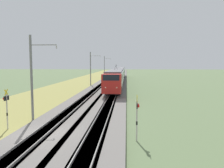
# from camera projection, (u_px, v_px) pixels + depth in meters

# --- Properties ---
(ground_plane) EXTENTS (400.00, 400.00, 0.00)m
(ground_plane) POSITION_uv_depth(u_px,v_px,m) (42.00, 137.00, 15.93)
(ground_plane) COLOR #60754C
(ballast_main) EXTENTS (240.00, 4.40, 0.30)m
(ballast_main) POSITION_uv_depth(u_px,v_px,m) (106.00, 81.00, 65.59)
(ballast_main) COLOR slate
(ballast_main) RESTS_ON ground
(ballast_adjacent) EXTENTS (240.00, 4.40, 0.30)m
(ballast_adjacent) POSITION_uv_depth(u_px,v_px,m) (119.00, 81.00, 65.33)
(ballast_adjacent) COLOR slate
(ballast_adjacent) RESTS_ON ground
(track_main) EXTENTS (240.00, 1.57, 0.45)m
(track_main) POSITION_uv_depth(u_px,v_px,m) (106.00, 81.00, 65.59)
(track_main) COLOR #4C4238
(track_main) RESTS_ON ground
(track_adjacent) EXTENTS (240.00, 1.57, 0.45)m
(track_adjacent) POSITION_uv_depth(u_px,v_px,m) (119.00, 81.00, 65.33)
(track_adjacent) COLOR #4C4238
(track_adjacent) RESTS_ON ground
(grass_verge) EXTENTS (240.00, 13.38, 0.12)m
(grass_verge) POSITION_uv_depth(u_px,v_px,m) (86.00, 81.00, 66.01)
(grass_verge) COLOR #99934C
(grass_verge) RESTS_ON ground
(passenger_train) EXTENTS (64.48, 3.01, 5.19)m
(passenger_train) POSITION_uv_depth(u_px,v_px,m) (119.00, 74.00, 63.77)
(passenger_train) COLOR red
(passenger_train) RESTS_ON ground
(crossing_signal_near) EXTENTS (0.70, 0.23, 3.37)m
(crossing_signal_near) POSITION_uv_depth(u_px,v_px,m) (7.00, 106.00, 17.37)
(crossing_signal_near) COLOR beige
(crossing_signal_near) RESTS_ON ground
(crossing_signal_far) EXTENTS (0.70, 0.23, 3.24)m
(crossing_signal_far) POSITION_uv_depth(u_px,v_px,m) (137.00, 113.00, 14.99)
(crossing_signal_far) COLOR beige
(crossing_signal_far) RESTS_ON ground
(catenary_mast_near) EXTENTS (0.22, 2.56, 7.96)m
(catenary_mast_near) POSITION_uv_depth(u_px,v_px,m) (32.00, 77.00, 19.93)
(catenary_mast_near) COLOR slate
(catenary_mast_near) RESTS_ON ground
(catenary_mast_mid) EXTENTS (0.22, 2.56, 8.20)m
(catenary_mast_mid) POSITION_uv_depth(u_px,v_px,m) (91.00, 69.00, 52.40)
(catenary_mast_mid) COLOR slate
(catenary_mast_mid) RESTS_ON ground
(catenary_mast_far) EXTENTS (0.22, 2.56, 8.34)m
(catenary_mast_far) POSITION_uv_depth(u_px,v_px,m) (105.00, 67.00, 84.88)
(catenary_mast_far) COLOR slate
(catenary_mast_far) RESTS_ON ground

